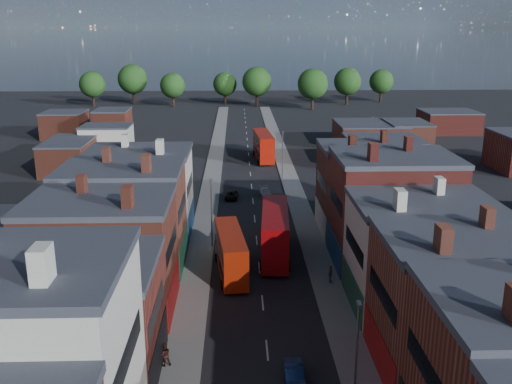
{
  "coord_description": "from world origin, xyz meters",
  "views": [
    {
      "loc": [
        -2.16,
        -31.4,
        24.32
      ],
      "look_at": [
        0.0,
        34.49,
        5.28
      ],
      "focal_mm": 40.0,
      "sensor_mm": 36.0,
      "label": 1
    }
  ],
  "objects": [
    {
      "name": "bus_1",
      "position": [
        1.83,
        27.06,
        2.86
      ],
      "size": [
        3.67,
        12.44,
        5.31
      ],
      "rotation": [
        0.0,
        0.0,
        -0.06
      ],
      "color": "#A6090D",
      "rests_on": "ground"
    },
    {
      "name": "lamp_post_2",
      "position": [
        -5.2,
        30.0,
        4.7
      ],
      "size": [
        0.25,
        0.7,
        8.12
      ],
      "color": "slate",
      "rests_on": "ground"
    },
    {
      "name": "lamp_post_3",
      "position": [
        5.2,
        60.0,
        4.7
      ],
      "size": [
        0.25,
        0.7,
        8.12
      ],
      "color": "slate",
      "rests_on": "ground"
    },
    {
      "name": "bus_0",
      "position": [
        -2.97,
        22.47,
        2.43
      ],
      "size": [
        3.57,
        10.63,
        4.5
      ],
      "rotation": [
        0.0,
        0.0,
        0.12
      ],
      "color": "#B7230A",
      "rests_on": "ground"
    },
    {
      "name": "ped_3",
      "position": [
        6.86,
        19.96,
        1.01
      ],
      "size": [
        0.83,
        1.14,
        1.77
      ],
      "primitive_type": "imported",
      "rotation": [
        0.0,
        0.0,
        1.18
      ],
      "color": "#5C564F",
      "rests_on": "pavement_east"
    },
    {
      "name": "ped_1",
      "position": [
        -7.7,
        6.0,
        1.03
      ],
      "size": [
        0.99,
        0.73,
        1.82
      ],
      "primitive_type": "imported",
      "rotation": [
        0.0,
        0.0,
        3.44
      ],
      "color": "#3F1C19",
      "rests_on": "pavement_west"
    },
    {
      "name": "lamp_post_1",
      "position": [
        5.2,
        0.0,
        4.7
      ],
      "size": [
        0.25,
        0.7,
        8.12
      ],
      "color": "slate",
      "rests_on": "ground"
    },
    {
      "name": "terrace_west",
      "position": [
        -14.0,
        0.0,
        6.39
      ],
      "size": [
        12.0,
        80.0,
        12.78
      ],
      "primitive_type": "cube",
      "color": "maroon",
      "rests_on": "ground"
    },
    {
      "name": "terrace_east",
      "position": [
        14.0,
        0.0,
        6.39
      ],
      "size": [
        12.0,
        80.0,
        12.78
      ],
      "primitive_type": "cube",
      "color": "maroon",
      "rests_on": "ground"
    },
    {
      "name": "bus_2",
      "position": [
        2.72,
        74.81,
        2.8
      ],
      "size": [
        3.75,
        12.18,
        5.18
      ],
      "rotation": [
        0.0,
        0.0,
        0.08
      ],
      "color": "#A81407",
      "rests_on": "ground"
    },
    {
      "name": "car_1",
      "position": [
        1.69,
        3.64,
        0.64
      ],
      "size": [
        1.37,
        3.88,
        1.28
      ],
      "primitive_type": "imported",
      "rotation": [
        0.0,
        0.0,
        -0.01
      ],
      "color": "navy",
      "rests_on": "ground"
    },
    {
      "name": "car_3",
      "position": [
        1.94,
        50.87,
        0.55
      ],
      "size": [
        1.97,
        3.94,
        1.1
      ],
      "primitive_type": "imported",
      "rotation": [
        0.0,
        0.0,
        0.12
      ],
      "color": "silver",
      "rests_on": "ground"
    },
    {
      "name": "pavement_east",
      "position": [
        6.5,
        50.0,
        0.06
      ],
      "size": [
        3.0,
        200.0,
        0.12
      ],
      "primitive_type": "cube",
      "color": "gray",
      "rests_on": "ground"
    },
    {
      "name": "car_2",
      "position": [
        -3.14,
        49.26,
        0.54
      ],
      "size": [
        2.06,
        4.03,
        1.09
      ],
      "primitive_type": "imported",
      "rotation": [
        0.0,
        0.0,
        -0.07
      ],
      "color": "black",
      "rests_on": "ground"
    },
    {
      "name": "pavement_west",
      "position": [
        -6.5,
        50.0,
        0.06
      ],
      "size": [
        3.0,
        200.0,
        0.12
      ],
      "primitive_type": "cube",
      "color": "gray",
      "rests_on": "ground"
    }
  ]
}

